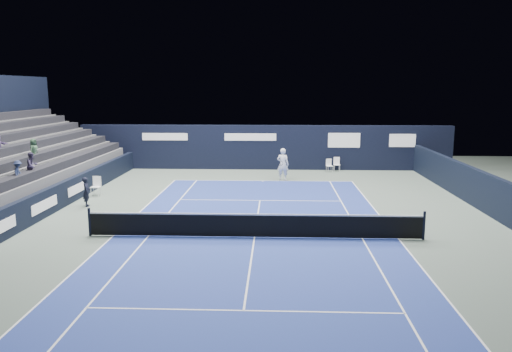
# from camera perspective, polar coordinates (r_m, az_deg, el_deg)

# --- Properties ---
(ground) EXTENTS (48.00, 48.00, 0.00)m
(ground) POSITION_cam_1_polar(r_m,az_deg,el_deg) (21.20, 0.06, -5.47)
(ground) COLOR #4E5C52
(ground) RESTS_ON ground
(court_surface) EXTENTS (10.97, 23.77, 0.01)m
(court_surface) POSITION_cam_1_polar(r_m,az_deg,el_deg) (19.28, -0.17, -7.04)
(court_surface) COLOR navy
(court_surface) RESTS_ON ground
(enclosure_wall_right) EXTENTS (0.30, 22.00, 1.80)m
(enclosure_wall_right) POSITION_cam_1_polar(r_m,az_deg,el_deg) (26.69, 23.58, -1.10)
(enclosure_wall_right) COLOR black
(enclosure_wall_right) RESTS_ON ground
(folding_chair_back_a) EXTENTS (0.49, 0.51, 0.90)m
(folding_chair_back_a) POSITION_cam_1_polar(r_m,az_deg,el_deg) (34.48, 8.34, 1.47)
(folding_chair_back_a) COLOR white
(folding_chair_back_a) RESTS_ON ground
(folding_chair_back_b) EXTENTS (0.43, 0.42, 0.96)m
(folding_chair_back_b) POSITION_cam_1_polar(r_m,az_deg,el_deg) (34.88, 9.21, 1.46)
(folding_chair_back_b) COLOR white
(folding_chair_back_b) RESTS_ON ground
(line_judge_chair) EXTENTS (0.48, 0.46, 1.03)m
(line_judge_chair) POSITION_cam_1_polar(r_m,az_deg,el_deg) (27.87, -17.79, -0.95)
(line_judge_chair) COLOR white
(line_judge_chair) RESTS_ON ground
(line_judge) EXTENTS (0.49, 0.60, 1.43)m
(line_judge) POSITION_cam_1_polar(r_m,az_deg,el_deg) (25.48, -18.81, -1.72)
(line_judge) COLOR black
(line_judge) RESTS_ON ground
(court_markings) EXTENTS (11.03, 23.83, 0.00)m
(court_markings) POSITION_cam_1_polar(r_m,az_deg,el_deg) (19.28, -0.17, -7.02)
(court_markings) COLOR white
(court_markings) RESTS_ON court_surface
(tennis_net) EXTENTS (12.90, 0.10, 1.10)m
(tennis_net) POSITION_cam_1_polar(r_m,az_deg,el_deg) (19.14, -0.18, -5.59)
(tennis_net) COLOR black
(tennis_net) RESTS_ON ground
(back_sponsor_wall) EXTENTS (26.00, 0.63, 3.10)m
(back_sponsor_wall) POSITION_cam_1_polar(r_m,az_deg,el_deg) (35.16, 1.01, 3.31)
(back_sponsor_wall) COLOR black
(back_sponsor_wall) RESTS_ON ground
(side_barrier_left) EXTENTS (0.33, 22.00, 1.20)m
(side_barrier_left) POSITION_cam_1_polar(r_m,az_deg,el_deg) (26.95, -20.21, -1.42)
(side_barrier_left) COLOR black
(side_barrier_left) RESTS_ON ground
(spectator_stand) EXTENTS (6.00, 18.00, 6.40)m
(spectator_stand) POSITION_cam_1_polar(r_m,az_deg,el_deg) (29.27, -26.46, 1.69)
(spectator_stand) COLOR #4D4D50
(spectator_stand) RESTS_ON ground
(tennis_player) EXTENTS (0.82, 0.93, 2.01)m
(tennis_player) POSITION_cam_1_polar(r_m,az_deg,el_deg) (30.92, 3.09, 1.35)
(tennis_player) COLOR silver
(tennis_player) RESTS_ON ground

